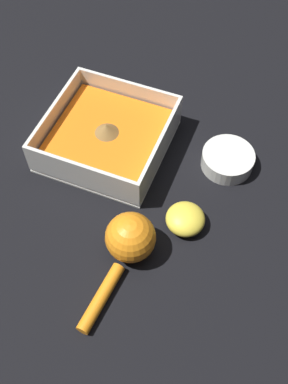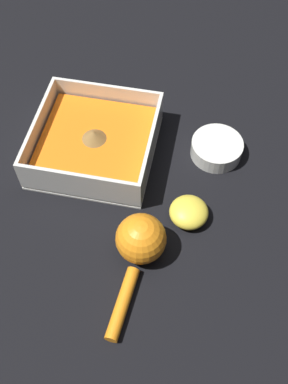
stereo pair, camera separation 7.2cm
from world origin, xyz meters
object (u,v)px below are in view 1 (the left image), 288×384
(lemon_half, at_px, (185,219))
(square_dish, at_px, (108,138))
(spice_bowl, at_px, (227,162))
(lemon_squeezer, at_px, (128,242))

(lemon_half, bearing_deg, square_dish, 60.45)
(spice_bowl, xyz_separation_m, lemon_squeezer, (-0.22, 0.09, 0.02))
(spice_bowl, bearing_deg, square_dish, 99.26)
(square_dish, height_order, spice_bowl, square_dish)
(spice_bowl, bearing_deg, lemon_squeezer, 156.65)
(square_dish, xyz_separation_m, spice_bowl, (0.03, -0.21, -0.01))
(spice_bowl, height_order, lemon_half, lemon_half)
(spice_bowl, height_order, lemon_squeezer, lemon_squeezer)
(spice_bowl, bearing_deg, lemon_half, 167.83)
(square_dish, relative_size, lemon_squeezer, 1.11)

